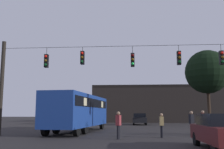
{
  "coord_description": "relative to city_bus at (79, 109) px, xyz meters",
  "views": [
    {
      "loc": [
        0.05,
        -6.06,
        1.53
      ],
      "look_at": [
        -1.36,
        12.53,
        4.29
      ],
      "focal_mm": 42.16,
      "sensor_mm": 36.0,
      "label": 1
    }
  ],
  "objects": [
    {
      "name": "car_far_left",
      "position": [
        5.4,
        14.01,
        -1.07
      ],
      "size": [
        1.85,
        4.36,
        1.52
      ],
      "color": "black",
      "rests_on": "ground"
    },
    {
      "name": "pedestrian_near_bus",
      "position": [
        3.59,
        -5.93,
        -0.94
      ],
      "size": [
        0.33,
        0.41,
        1.64
      ],
      "color": "black",
      "rests_on": "ground"
    },
    {
      "name": "pedestrian_crossing_left",
      "position": [
        9.55,
        -2.08,
        -0.88
      ],
      "size": [
        0.34,
        0.42,
        1.73
      ],
      "color": "black",
      "rests_on": "ground"
    },
    {
      "name": "pedestrian_trailing",
      "position": [
        10.85,
        -1.74,
        -1.02
      ],
      "size": [
        0.33,
        0.41,
        1.51
      ],
      "color": "black",
      "rests_on": "ground"
    },
    {
      "name": "ground_plane",
      "position": [
        4.36,
        8.68,
        -1.87
      ],
      "size": [
        168.0,
        168.0,
        0.0
      ],
      "primitive_type": "plane",
      "color": "black",
      "rests_on": "ground"
    },
    {
      "name": "pedestrian_crossing_right",
      "position": [
        8.45,
        -3.35,
        -0.92
      ],
      "size": [
        0.32,
        0.41,
        1.68
      ],
      "color": "black",
      "rests_on": "ground"
    },
    {
      "name": "tree_left_silhouette",
      "position": [
        13.56,
        10.39,
        4.63
      ],
      "size": [
        5.29,
        5.29,
        9.15
      ],
      "color": "#2D2116",
      "rests_on": "ground"
    },
    {
      "name": "car_near_right",
      "position": [
        8.27,
        -10.09,
        -1.07
      ],
      "size": [
        1.83,
        4.35,
        1.52
      ],
      "color": "#511919",
      "rests_on": "ground"
    },
    {
      "name": "pedestrian_crossing_center",
      "position": [
        6.28,
        -4.64,
        -1.01
      ],
      "size": [
        0.25,
        0.37,
        1.53
      ],
      "color": "black",
      "rests_on": "ground"
    },
    {
      "name": "corner_building",
      "position": [
        8.94,
        27.43,
        1.23
      ],
      "size": [
        22.3,
        12.14,
        6.19
      ],
      "color": "black",
      "rests_on": "ground"
    },
    {
      "name": "overhead_signal_span",
      "position": [
        4.37,
        -3.75,
        2.16
      ],
      "size": [
        18.88,
        0.44,
        6.76
      ],
      "color": "black",
      "rests_on": "ground"
    },
    {
      "name": "city_bus",
      "position": [
        0.0,
        0.0,
        0.0
      ],
      "size": [
        3.51,
        11.19,
        3.0
      ],
      "color": "navy",
      "rests_on": "ground"
    }
  ]
}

